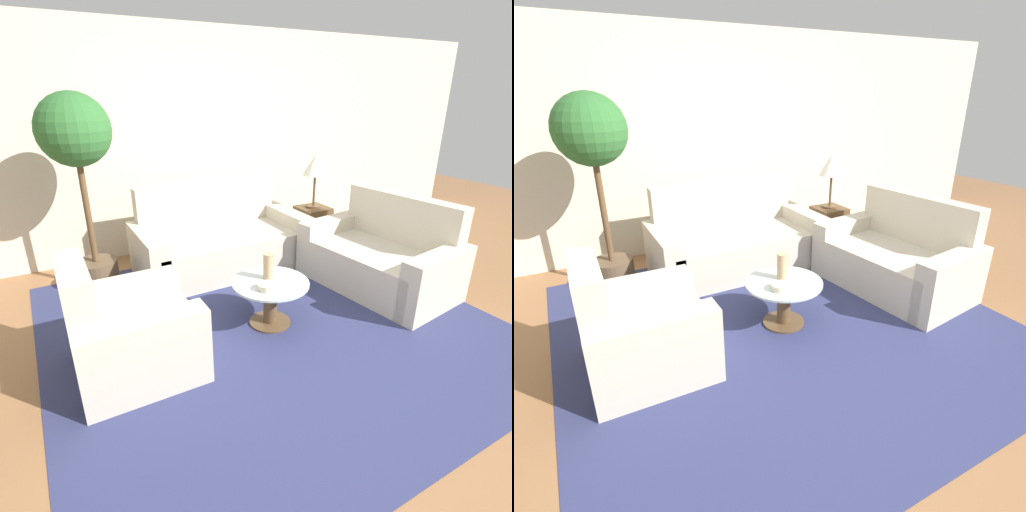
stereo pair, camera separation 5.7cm
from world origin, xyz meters
The scene contains 12 objects.
ground_plane centered at (0.00, 0.00, 0.00)m, with size 14.00×14.00×0.00m, color #8E603D.
wall_back centered at (0.00, 2.92, 1.30)m, with size 10.00×0.06×2.60m.
rug centered at (0.08, 0.69, 0.00)m, with size 3.66×3.51×0.01m.
sofa_main centered at (0.21, 2.04, 0.29)m, with size 1.87×0.92×0.94m.
armchair centered at (-1.15, 0.66, 0.29)m, with size 0.86×0.85×0.90m.
loveseat centered at (1.49, 0.78, 0.29)m, with size 1.04×1.59×0.92m.
coffee_table centered at (0.08, 0.69, 0.26)m, with size 0.66×0.66×0.40m.
side_table centered at (1.45, 1.93, 0.28)m, with size 0.36×0.36×0.55m.
table_lamp centered at (1.45, 1.93, 1.06)m, with size 0.31×0.31×0.65m.
potted_plant centered at (-1.11, 2.15, 1.35)m, with size 0.66×0.66×1.90m.
vase centered at (0.09, 0.76, 0.52)m, with size 0.09×0.09×0.23m.
bowl centered at (-0.02, 0.59, 0.43)m, with size 0.15×0.15×0.05m.
Camera 1 is at (-1.53, -1.87, 1.92)m, focal length 28.00 mm.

